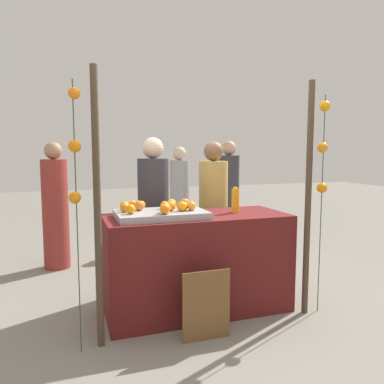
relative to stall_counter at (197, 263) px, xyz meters
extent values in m
plane|color=gray|center=(0.00, 0.00, -0.46)|extent=(24.00, 24.00, 0.00)
cube|color=#5B1919|center=(0.00, 0.00, 0.00)|extent=(1.71, 0.70, 0.92)
cube|color=#9EA0A5|center=(-0.36, -0.04, 0.49)|extent=(0.80, 0.50, 0.06)
sphere|color=orange|center=(-0.64, -0.10, 0.56)|extent=(0.08, 0.08, 0.08)
sphere|color=orange|center=(-0.27, -0.05, 0.56)|extent=(0.08, 0.08, 0.08)
sphere|color=orange|center=(-0.67, 0.01, 0.56)|extent=(0.08, 0.08, 0.08)
sphere|color=orange|center=(-0.65, 0.14, 0.56)|extent=(0.08, 0.08, 0.08)
sphere|color=orange|center=(-0.08, 0.12, 0.56)|extent=(0.08, 0.08, 0.08)
sphere|color=orange|center=(-0.18, -0.10, 0.56)|extent=(0.09, 0.09, 0.09)
sphere|color=orange|center=(-0.49, 0.16, 0.55)|extent=(0.07, 0.07, 0.07)
sphere|color=orange|center=(-0.37, -0.21, 0.56)|extent=(0.09, 0.09, 0.09)
sphere|color=orange|center=(-0.14, -0.05, 0.55)|extent=(0.07, 0.07, 0.07)
sphere|color=orange|center=(-0.29, 0.08, 0.56)|extent=(0.07, 0.07, 0.07)
sphere|color=orange|center=(-0.08, -0.09, 0.56)|extent=(0.08, 0.08, 0.08)
sphere|color=orange|center=(-0.53, 0.06, 0.56)|extent=(0.09, 0.09, 0.09)
sphere|color=orange|center=(-0.57, 0.16, 0.56)|extent=(0.08, 0.08, 0.08)
sphere|color=orange|center=(-0.33, -0.13, 0.56)|extent=(0.08, 0.08, 0.08)
sphere|color=orange|center=(-0.22, 0.09, 0.56)|extent=(0.09, 0.09, 0.09)
cylinder|color=orange|center=(0.40, 0.02, 0.57)|extent=(0.07, 0.07, 0.23)
cylinder|color=yellow|center=(0.40, 0.02, 0.70)|extent=(0.04, 0.04, 0.02)
cube|color=brown|center=(-0.12, -0.58, -0.18)|extent=(0.40, 0.01, 0.58)
cube|color=black|center=(-0.12, -0.56, -0.18)|extent=(0.38, 0.02, 0.56)
cylinder|color=#333338|center=(-0.27, 0.65, 0.26)|extent=(0.33, 0.33, 1.43)
sphere|color=beige|center=(-0.27, 0.65, 1.09)|extent=(0.22, 0.22, 0.22)
cylinder|color=tan|center=(0.42, 0.63, 0.24)|extent=(0.32, 0.32, 1.40)
sphere|color=brown|center=(0.42, 0.63, 1.05)|extent=(0.22, 0.22, 0.22)
cylinder|color=#99999E|center=(0.57, 2.46, 0.23)|extent=(0.32, 0.32, 1.37)
sphere|color=beige|center=(0.57, 2.46, 1.02)|extent=(0.21, 0.21, 0.21)
cylinder|color=maroon|center=(-1.29, 1.81, 0.25)|extent=(0.33, 0.33, 1.41)
sphere|color=#A87A59|center=(-1.29, 1.81, 1.06)|extent=(0.22, 0.22, 0.22)
cylinder|color=#333338|center=(1.28, 2.13, 0.27)|extent=(0.34, 0.34, 1.45)
sphere|color=tan|center=(1.28, 2.13, 1.10)|extent=(0.23, 0.23, 0.23)
cylinder|color=#473828|center=(-0.93, -0.39, 0.61)|extent=(0.06, 0.06, 2.13)
cylinder|color=#473828|center=(0.93, -0.39, 0.61)|extent=(0.06, 0.06, 2.13)
cylinder|color=#2D4C23|center=(-1.08, -0.44, 0.55)|extent=(0.01, 0.01, 2.01)
sphere|color=orange|center=(-1.07, -0.44, 1.45)|extent=(0.08, 0.08, 0.08)
sphere|color=orange|center=(-1.08, -0.44, 1.08)|extent=(0.09, 0.09, 0.09)
sphere|color=orange|center=(-1.09, -0.44, 0.72)|extent=(0.09, 0.09, 0.09)
cylinder|color=#2D4C23|center=(1.07, -0.40, 0.55)|extent=(0.01, 0.01, 2.01)
sphere|color=orange|center=(1.08, -0.39, 1.45)|extent=(0.10, 0.10, 0.10)
sphere|color=orange|center=(1.07, -0.39, 1.08)|extent=(0.10, 0.10, 0.10)
sphere|color=orange|center=(1.07, -0.40, 0.72)|extent=(0.09, 0.09, 0.09)
camera|label=1|loc=(-1.14, -3.23, 1.05)|focal=34.78mm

